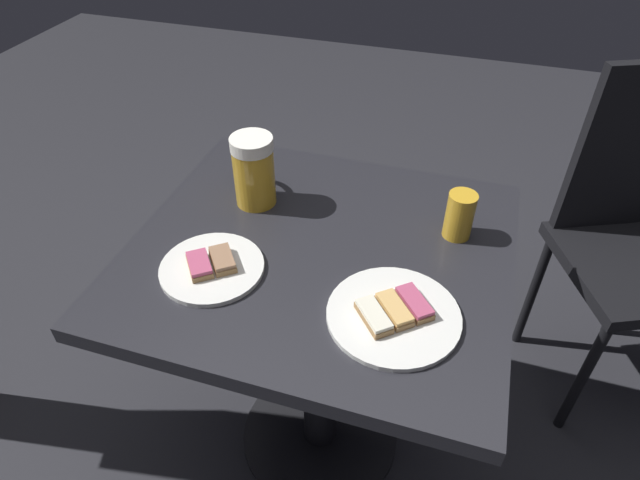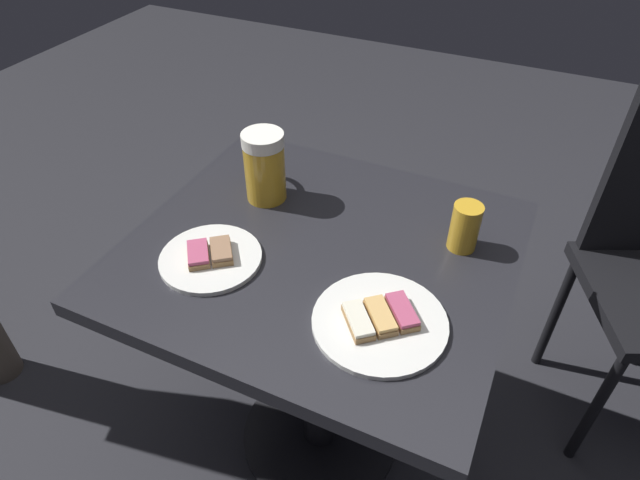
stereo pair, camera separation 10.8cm
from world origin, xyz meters
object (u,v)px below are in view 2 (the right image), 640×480
(beer_glass_small, at_px, (465,227))
(plate_near, at_px, (380,321))
(beer_mug, at_px, (264,166))
(plate_far, at_px, (211,257))

(beer_glass_small, bearing_deg, plate_near, -106.59)
(beer_glass_small, bearing_deg, beer_mug, -178.48)
(beer_mug, height_order, beer_glass_small, beer_mug)
(plate_far, relative_size, beer_glass_small, 1.99)
(beer_mug, relative_size, beer_glass_small, 1.59)
(plate_near, distance_m, beer_mug, 0.45)
(plate_far, distance_m, beer_mug, 0.25)
(plate_near, xyz_separation_m, plate_far, (-0.36, 0.01, -0.00))
(plate_near, height_order, beer_mug, beer_mug)
(plate_far, relative_size, beer_mug, 1.25)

